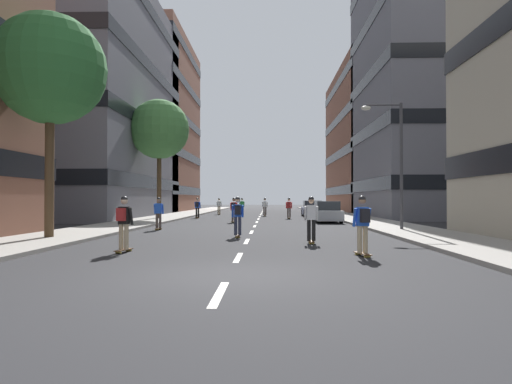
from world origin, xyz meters
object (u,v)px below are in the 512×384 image
(skater_7, at_px, (265,206))
(skater_9, at_px, (219,205))
(street_tree_near, at_px, (159,129))
(street_tree_mid, at_px, (50,69))
(skater_8, at_px, (238,214))
(skater_4, at_px, (159,212))
(skater_0, at_px, (289,207))
(skater_3, at_px, (311,217))
(skater_5, at_px, (234,208))
(skater_10, at_px, (197,207))
(skater_6, at_px, (363,222))
(skater_1, at_px, (242,206))
(parked_car_near, at_px, (327,213))
(skater_2, at_px, (124,220))
(parked_car_mid, at_px, (312,209))
(streetlamp_right, at_px, (394,151))

(skater_7, relative_size, skater_9, 1.00)
(street_tree_near, height_order, street_tree_mid, street_tree_near)
(skater_8, bearing_deg, skater_4, 135.21)
(skater_7, bearing_deg, skater_0, -69.97)
(street_tree_near, relative_size, skater_3, 5.44)
(street_tree_mid, relative_size, skater_5, 5.14)
(skater_9, bearing_deg, skater_10, -95.48)
(street_tree_mid, xyz_separation_m, skater_10, (2.71, 21.25, -5.97))
(skater_7, xyz_separation_m, skater_8, (-0.97, -24.70, 0.03))
(skater_5, bearing_deg, street_tree_near, 145.35)
(skater_5, relative_size, skater_6, 1.00)
(street_tree_near, bearing_deg, skater_5, -34.65)
(skater_1, height_order, skater_8, same)
(street_tree_near, bearing_deg, skater_4, -76.46)
(street_tree_near, distance_m, skater_0, 12.56)
(street_tree_mid, bearing_deg, parked_car_near, 47.81)
(parked_car_near, xyz_separation_m, skater_5, (-6.66, -0.34, 0.32))
(skater_6, height_order, skater_8, same)
(skater_1, height_order, skater_10, same)
(skater_1, relative_size, skater_6, 1.00)
(skater_2, height_order, skater_9, same)
(parked_car_mid, relative_size, skater_5, 2.47)
(parked_car_mid, height_order, skater_6, skater_6)
(skater_1, bearing_deg, skater_10, -112.80)
(parked_car_near, distance_m, streetlamp_right, 10.02)
(parked_car_mid, xyz_separation_m, skater_0, (-2.44, -5.03, 0.32))
(skater_6, bearing_deg, parked_car_mid, 87.38)
(skater_2, height_order, skater_6, same)
(streetlamp_right, height_order, skater_0, streetlamp_right)
(skater_2, bearing_deg, streetlamp_right, 40.54)
(skater_4, bearing_deg, skater_7, 74.49)
(parked_car_near, relative_size, skater_6, 2.47)
(skater_2, distance_m, skater_3, 6.91)
(skater_8, bearing_deg, skater_0, 80.77)
(street_tree_near, distance_m, skater_1, 13.96)
(skater_2, bearing_deg, skater_8, 60.93)
(skater_8, xyz_separation_m, skater_10, (-4.87, 19.59, 0.00))
(street_tree_mid, distance_m, skater_7, 28.35)
(parked_car_mid, distance_m, skater_4, 21.86)
(skater_5, relative_size, skater_9, 1.00)
(streetlamp_right, bearing_deg, skater_2, -139.46)
(skater_3, bearing_deg, skater_5, 105.22)
(street_tree_mid, distance_m, skater_1, 30.60)
(street_tree_near, bearing_deg, skater_2, -79.06)
(parked_car_mid, distance_m, skater_9, 10.67)
(skater_5, bearing_deg, skater_7, 80.25)
(skater_3, xyz_separation_m, skater_4, (-7.59, 7.25, 0.00))
(parked_car_mid, height_order, street_tree_mid, street_tree_mid)
(parked_car_near, distance_m, skater_4, 13.05)
(parked_car_mid, bearing_deg, skater_3, -95.46)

